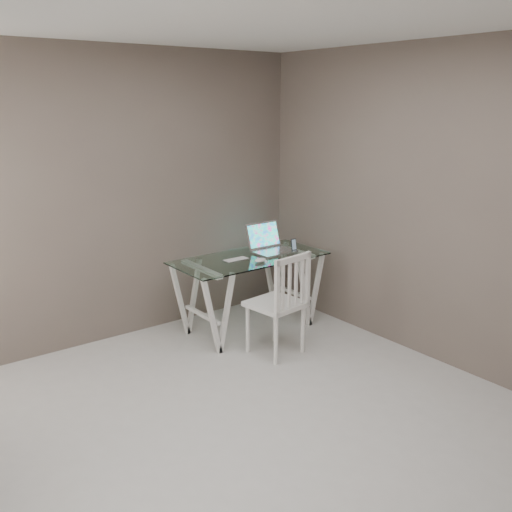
{
  "coord_description": "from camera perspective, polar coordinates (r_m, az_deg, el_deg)",
  "views": [
    {
      "loc": [
        -2.07,
        -2.67,
        2.22
      ],
      "look_at": [
        0.95,
        1.3,
        0.85
      ],
      "focal_mm": 40.0,
      "sensor_mm": 36.0,
      "label": 1
    }
  ],
  "objects": [
    {
      "name": "keyboard",
      "position": [
        5.43,
        -2.02,
        -0.35
      ],
      "size": [
        0.25,
        0.11,
        0.01
      ],
      "primitive_type": "cube",
      "color": "silver",
      "rests_on": "desk"
    },
    {
      "name": "room",
      "position": [
        3.39,
        -0.5,
        6.8
      ],
      "size": [
        4.5,
        4.52,
        2.71
      ],
      "color": "#B6B3AE",
      "rests_on": "ground"
    },
    {
      "name": "desk",
      "position": [
        5.63,
        -0.63,
        -3.69
      ],
      "size": [
        1.5,
        0.7,
        0.75
      ],
      "color": "silver",
      "rests_on": "ground"
    },
    {
      "name": "mouse",
      "position": [
        5.35,
        0.42,
        -0.42
      ],
      "size": [
        0.12,
        0.07,
        0.04
      ],
      "primitive_type": "ellipsoid",
      "color": "white",
      "rests_on": "desk"
    },
    {
      "name": "laptop",
      "position": [
        5.74,
        1.37,
        1.16
      ],
      "size": [
        0.4,
        0.37,
        0.28
      ],
      "color": "silver",
      "rests_on": "desk"
    },
    {
      "name": "chair",
      "position": [
        5.02,
        2.62,
        -4.39
      ],
      "size": [
        0.48,
        0.48,
        0.95
      ],
      "rotation": [
        0.0,
        0.0,
        0.12
      ],
      "color": "silver",
      "rests_on": "ground"
    },
    {
      "name": "phone_dock",
      "position": [
        5.73,
        3.82,
        0.79
      ],
      "size": [
        0.07,
        0.07,
        0.13
      ],
      "color": "white",
      "rests_on": "desk"
    }
  ]
}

